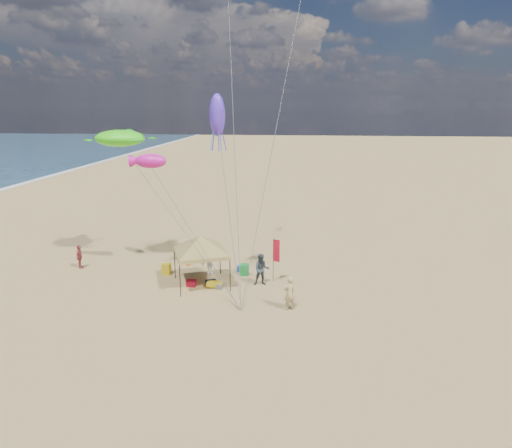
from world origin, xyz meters
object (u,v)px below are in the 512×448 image
object	(u,v)px
cooler_red	(191,283)
beach_cart	(215,284)
person_near_b	(262,270)
cooler_blue	(241,269)
person_far_a	(80,257)
chair_green	(244,270)
person_near_a	(289,293)
chair_yellow	(166,269)
canopy_tent	(200,237)
feather_flag	(276,253)
person_near_c	(210,262)

from	to	relation	value
cooler_red	beach_cart	world-z (taller)	cooler_red
person_near_b	cooler_red	bearing A→B (deg)	-179.73
cooler_blue	person_far_a	bearing A→B (deg)	-177.40
person_near_b	person_far_a	size ratio (longest dim) A/B	1.23
chair_green	person_near_a	size ratio (longest dim) A/B	0.38
chair_yellow	person_near_a	distance (m)	8.92
person_near_b	canopy_tent	bearing A→B (deg)	176.98
chair_yellow	beach_cart	bearing A→B (deg)	-27.29
person_far_a	person_near_b	bearing A→B (deg)	-106.96
canopy_tent	person_near_b	distance (m)	4.04
feather_flag	person_near_b	xyz separation A→B (m)	(-0.78, -0.56, -0.86)
feather_flag	chair_green	xyz separation A→B (m)	(-1.99, 0.89, -1.46)
person_far_a	cooler_blue	bearing A→B (deg)	-96.72
canopy_tent	chair_yellow	distance (m)	3.91
chair_green	person_near_b	distance (m)	1.99
cooler_red	cooler_blue	size ratio (longest dim) A/B	1.00
feather_flag	person_near_c	size ratio (longest dim) A/B	1.56
person_near_a	person_far_a	bearing A→B (deg)	-57.88
chair_yellow	person_near_a	xyz separation A→B (m)	(7.81, -4.26, 0.57)
cooler_blue	chair_green	world-z (taller)	chair_green
person_near_c	person_far_a	distance (m)	8.67
chair_yellow	person_near_c	world-z (taller)	person_near_c
cooler_red	chair_yellow	bearing A→B (deg)	139.12
feather_flag	chair_green	distance (m)	2.63
cooler_red	person_near_c	bearing A→B (deg)	68.04
cooler_red	person_near_a	world-z (taller)	person_near_a
cooler_red	person_near_c	distance (m)	2.13
feather_flag	beach_cart	size ratio (longest dim) A/B	2.99
beach_cart	cooler_red	bearing A→B (deg)	179.09
chair_yellow	person_far_a	bearing A→B (deg)	175.24
beach_cart	person_near_b	world-z (taller)	person_near_b
feather_flag	cooler_red	bearing A→B (deg)	-166.30
chair_green	canopy_tent	bearing A→B (deg)	-142.22
feather_flag	chair_yellow	world-z (taller)	feather_flag
person_near_c	chair_yellow	bearing A→B (deg)	11.68
chair_green	person_near_a	world-z (taller)	person_near_a
cooler_red	person_far_a	world-z (taller)	person_far_a
cooler_blue	person_near_c	xyz separation A→B (m)	(-1.85, -0.84, 0.67)
chair_yellow	person_near_a	world-z (taller)	person_near_a
canopy_tent	feather_flag	xyz separation A→B (m)	(4.29, 0.89, -1.10)
chair_yellow	person_near_c	distance (m)	2.81
chair_yellow	person_near_a	bearing A→B (deg)	-28.60
chair_green	chair_yellow	distance (m)	4.89
feather_flag	cooler_blue	size ratio (longest dim) A/B	4.99
chair_green	beach_cart	xyz separation A→B (m)	(-1.47, -2.10, -0.15)
canopy_tent	person_near_a	xyz separation A→B (m)	(5.24, -2.81, -2.00)
canopy_tent	chair_green	size ratio (longest dim) A/B	7.53
canopy_tent	beach_cart	size ratio (longest dim) A/B	5.85
chair_green	beach_cart	world-z (taller)	chair_green
beach_cart	canopy_tent	bearing A→B (deg)	159.38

